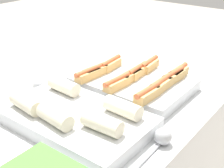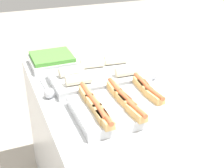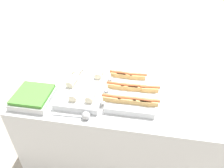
# 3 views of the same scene
# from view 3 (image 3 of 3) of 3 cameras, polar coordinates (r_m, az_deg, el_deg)

# --- Properties ---
(ground_plane) EXTENTS (12.00, 12.00, 0.00)m
(ground_plane) POSITION_cam_3_polar(r_m,az_deg,el_deg) (2.30, 1.73, -19.21)
(ground_plane) COLOR #ADA393
(counter) EXTENTS (1.55, 0.72, 0.86)m
(counter) POSITION_cam_3_polar(r_m,az_deg,el_deg) (1.96, 1.97, -12.19)
(counter) COLOR silver
(counter) RESTS_ON ground_plane
(tray_hotdogs) EXTENTS (0.40, 0.48, 0.10)m
(tray_hotdogs) POSITION_cam_3_polar(r_m,az_deg,el_deg) (1.63, 5.20, -1.79)
(tray_hotdogs) COLOR silver
(tray_hotdogs) RESTS_ON counter
(tray_wraps) EXTENTS (0.32, 0.53, 0.10)m
(tray_wraps) POSITION_cam_3_polar(r_m,az_deg,el_deg) (1.68, -7.19, -0.49)
(tray_wraps) COLOR silver
(tray_wraps) RESTS_ON counter
(tray_side_front) EXTENTS (0.26, 0.27, 0.07)m
(tray_side_front) POSITION_cam_3_polar(r_m,az_deg,el_deg) (1.67, -19.84, -3.22)
(tray_side_front) COLOR silver
(tray_side_front) RESTS_ON counter
(serving_spoon_near) EXTENTS (0.27, 0.06, 0.06)m
(serving_spoon_near) POSITION_cam_3_polar(r_m,az_deg,el_deg) (1.46, -7.35, -8.21)
(serving_spoon_near) COLOR #B2B5BA
(serving_spoon_near) RESTS_ON counter
(serving_spoon_far) EXTENTS (0.28, 0.06, 0.06)m
(serving_spoon_far) POSITION_cam_3_polar(r_m,az_deg,el_deg) (1.91, -2.38, 4.43)
(serving_spoon_far) COLOR #B2B5BA
(serving_spoon_far) RESTS_ON counter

